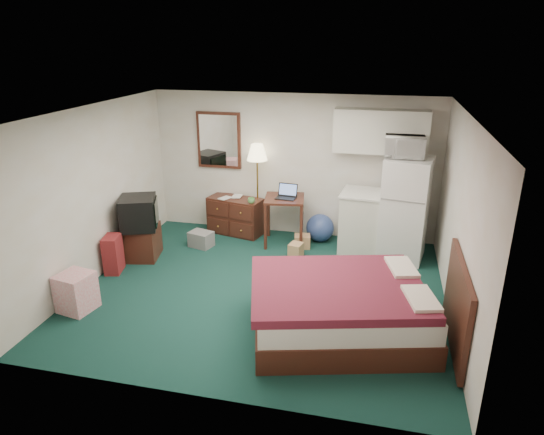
% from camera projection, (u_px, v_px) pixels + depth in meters
% --- Properties ---
extents(floor, '(5.00, 4.50, 0.01)m').
position_uv_depth(floor, '(263.00, 290.00, 6.89)').
color(floor, '#153935').
rests_on(floor, ground).
extents(ceiling, '(5.00, 4.50, 0.01)m').
position_uv_depth(ceiling, '(261.00, 112.00, 6.01)').
color(ceiling, beige).
rests_on(ceiling, walls).
extents(walls, '(5.01, 4.51, 2.50)m').
position_uv_depth(walls, '(262.00, 207.00, 6.45)').
color(walls, beige).
rests_on(walls, floor).
extents(mirror, '(0.80, 0.06, 1.00)m').
position_uv_depth(mirror, '(219.00, 140.00, 8.62)').
color(mirror, white).
rests_on(mirror, walls).
extents(upper_cabinets, '(1.50, 0.35, 0.70)m').
position_uv_depth(upper_cabinets, '(381.00, 131.00, 7.79)').
color(upper_cabinets, silver).
rests_on(upper_cabinets, walls).
extents(headboard, '(0.06, 1.56, 1.00)m').
position_uv_depth(headboard, '(457.00, 305.00, 5.43)').
color(headboard, '#3B1914').
rests_on(headboard, walls).
extents(dresser, '(1.05, 0.66, 0.67)m').
position_uv_depth(dresser, '(236.00, 216.00, 8.79)').
color(dresser, '#3B1914').
rests_on(dresser, floor).
extents(floor_lamp, '(0.37, 0.37, 1.65)m').
position_uv_depth(floor_lamp, '(258.00, 190.00, 8.60)').
color(floor_lamp, '#B58835').
rests_on(floor_lamp, floor).
extents(desk, '(0.74, 0.74, 0.83)m').
position_uv_depth(desk, '(284.00, 220.00, 8.32)').
color(desk, '#3B1914').
rests_on(desk, floor).
extents(exercise_ball, '(0.62, 0.62, 0.49)m').
position_uv_depth(exercise_ball, '(320.00, 228.00, 8.47)').
color(exercise_ball, navy).
rests_on(exercise_ball, floor).
extents(kitchen_counter, '(0.95, 0.76, 0.98)m').
position_uv_depth(kitchen_counter, '(369.00, 223.00, 7.99)').
color(kitchen_counter, silver).
rests_on(kitchen_counter, floor).
extents(fridge, '(0.79, 0.79, 1.65)m').
position_uv_depth(fridge, '(405.00, 209.00, 7.63)').
color(fridge, silver).
rests_on(fridge, floor).
extents(bed, '(2.37, 2.05, 0.65)m').
position_uv_depth(bed, '(340.00, 309.00, 5.79)').
color(bed, '#55181F').
rests_on(bed, floor).
extents(tv_stand, '(0.64, 0.67, 0.53)m').
position_uv_depth(tv_stand, '(141.00, 242.00, 7.83)').
color(tv_stand, '#3B1914').
rests_on(tv_stand, floor).
extents(suitcase, '(0.29, 0.39, 0.58)m').
position_uv_depth(suitcase, '(113.00, 254.00, 7.34)').
color(suitcase, '#5F150F').
rests_on(suitcase, floor).
extents(retail_box, '(0.48, 0.48, 0.51)m').
position_uv_depth(retail_box, '(76.00, 292.00, 6.31)').
color(retail_box, silver).
rests_on(retail_box, floor).
extents(file_bin, '(0.44, 0.37, 0.26)m').
position_uv_depth(file_bin, '(201.00, 239.00, 8.28)').
color(file_bin, slate).
rests_on(file_bin, floor).
extents(cardboard_box_a, '(0.30, 0.27, 0.22)m').
position_uv_depth(cardboard_box_a, '(302.00, 241.00, 8.24)').
color(cardboard_box_a, '#A98146').
rests_on(cardboard_box_a, floor).
extents(cardboard_box_b, '(0.24, 0.27, 0.23)m').
position_uv_depth(cardboard_box_b, '(296.00, 250.00, 7.89)').
color(cardboard_box_b, '#A98146').
rests_on(cardboard_box_b, floor).
extents(laptop, '(0.35, 0.30, 0.23)m').
position_uv_depth(laptop, '(286.00, 192.00, 8.09)').
color(laptop, black).
rests_on(laptop, desk).
extents(crt_tv, '(0.72, 0.75, 0.51)m').
position_uv_depth(crt_tv, '(138.00, 213.00, 7.61)').
color(crt_tv, black).
rests_on(crt_tv, tv_stand).
extents(microwave, '(0.59, 0.33, 0.40)m').
position_uv_depth(microwave, '(405.00, 144.00, 7.31)').
color(microwave, silver).
rests_on(microwave, fridge).
extents(book_a, '(0.16, 0.09, 0.23)m').
position_uv_depth(book_a, '(222.00, 192.00, 8.66)').
color(book_a, '#A98146').
rests_on(book_a, dresser).
extents(book_b, '(0.17, 0.03, 0.23)m').
position_uv_depth(book_b, '(232.00, 191.00, 8.71)').
color(book_b, '#A98146').
rests_on(book_b, dresser).
extents(mug, '(0.13, 0.10, 0.13)m').
position_uv_depth(mug, '(251.00, 200.00, 8.38)').
color(mug, '#5F9E53').
rests_on(mug, dresser).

